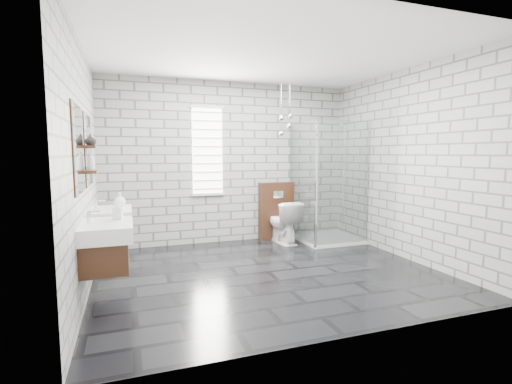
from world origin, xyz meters
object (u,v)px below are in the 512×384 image
vanity_left (103,233)px  vanity_right (107,217)px  cistern_panel (276,211)px  shower_enclosure (326,213)px  toilet (283,222)px

vanity_left → vanity_right: (0.00, 0.94, 0.00)m
vanity_left → vanity_right: same height
cistern_panel → shower_enclosure: bearing=-36.4°
vanity_right → vanity_left: bearing=-90.0°
cistern_panel → shower_enclosure: 0.87m
vanity_left → shower_enclosure: shower_enclosure is taller
vanity_left → cistern_panel: bearing=39.5°
vanity_right → toilet: size_ratio=2.20×
vanity_left → vanity_right: size_ratio=1.00×
vanity_left → toilet: (2.71, 1.91, -0.40)m
vanity_left → shower_enclosure: (3.41, 1.72, -0.25)m
cistern_panel → shower_enclosure: (0.70, -0.52, 0.00)m
toilet → vanity_left: bearing=29.8°
vanity_left → shower_enclosure: 3.82m
vanity_left → shower_enclosure: size_ratio=0.77×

